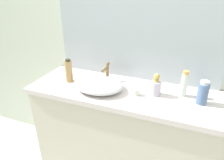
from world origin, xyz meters
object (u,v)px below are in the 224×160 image
sink_basin (98,85)px  soap_dispenser (156,87)px  lotion_bottle (203,93)px  candle_jar (136,92)px  spray_can (69,71)px  perfume_bottle (184,84)px

sink_basin → soap_dispenser: 0.43m
lotion_bottle → candle_jar: size_ratio=3.45×
candle_jar → spray_can: bearing=177.7°
soap_dispenser → sink_basin: bearing=-169.7°
sink_basin → perfume_bottle: perfume_bottle is taller
spray_can → soap_dispenser: bearing=2.5°
sink_basin → perfume_bottle: size_ratio=1.99×
candle_jar → soap_dispenser: bearing=22.6°
sink_basin → soap_dispenser: bearing=10.3°
soap_dispenser → spray_can: size_ratio=0.86×
perfume_bottle → sink_basin: bearing=-167.6°
soap_dispenser → candle_jar: size_ratio=3.45×
sink_basin → perfume_bottle: (0.60, 0.13, 0.05)m
sink_basin → spray_can: 0.29m
lotion_bottle → perfume_bottle: 0.14m
sink_basin → soap_dispenser: soap_dispenser is taller
sink_basin → soap_dispenser: (0.42, 0.08, 0.03)m
sink_basin → perfume_bottle: bearing=12.4°
sink_basin → candle_jar: sink_basin is taller
soap_dispenser → perfume_bottle: (0.19, 0.06, 0.03)m
soap_dispenser → candle_jar: bearing=-157.4°
sink_basin → candle_jar: size_ratio=7.96×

